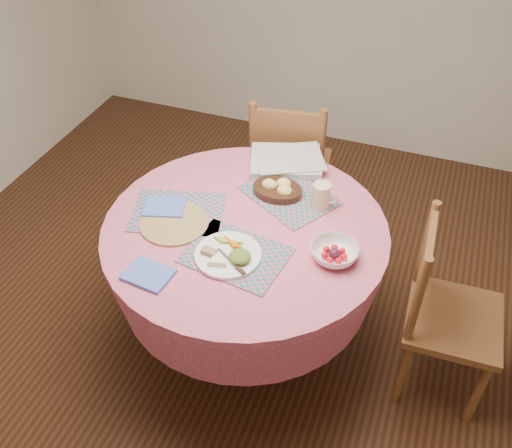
% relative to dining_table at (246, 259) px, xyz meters
% --- Properties ---
extents(ground, '(4.00, 4.00, 0.00)m').
position_rel_dining_table_xyz_m(ground, '(0.00, 0.00, -0.56)').
color(ground, '#331C0F').
rests_on(ground, ground).
extents(room_envelope, '(4.01, 4.01, 2.71)m').
position_rel_dining_table_xyz_m(room_envelope, '(0.00, 0.00, 1.16)').
color(room_envelope, silver).
rests_on(room_envelope, ground).
extents(dining_table, '(1.24, 1.24, 0.75)m').
position_rel_dining_table_xyz_m(dining_table, '(0.00, 0.00, 0.00)').
color(dining_table, '#D96591').
rests_on(dining_table, ground).
extents(chair_right, '(0.42, 0.43, 0.91)m').
position_rel_dining_table_xyz_m(chair_right, '(0.89, 0.08, -0.08)').
color(chair_right, brown).
rests_on(chair_right, ground).
extents(chair_back, '(0.50, 0.48, 0.95)m').
position_rel_dining_table_xyz_m(chair_back, '(-0.06, 0.84, -0.06)').
color(chair_back, brown).
rests_on(chair_back, ground).
extents(placemat_front, '(0.44, 0.35, 0.01)m').
position_rel_dining_table_xyz_m(placemat_front, '(0.03, -0.18, 0.20)').
color(placemat_front, '#157764').
rests_on(placemat_front, dining_table).
extents(placemat_left, '(0.46, 0.39, 0.01)m').
position_rel_dining_table_xyz_m(placemat_left, '(-0.31, -0.02, 0.20)').
color(placemat_left, '#157764').
rests_on(placemat_left, dining_table).
extents(placemat_back, '(0.50, 0.46, 0.01)m').
position_rel_dining_table_xyz_m(placemat_back, '(0.11, 0.27, 0.20)').
color(placemat_back, '#157764').
rests_on(placemat_back, dining_table).
extents(wicker_trivet, '(0.30, 0.30, 0.01)m').
position_rel_dining_table_xyz_m(wicker_trivet, '(-0.29, -0.09, 0.20)').
color(wicker_trivet, olive).
rests_on(wicker_trivet, dining_table).
extents(napkin_near, '(0.19, 0.16, 0.01)m').
position_rel_dining_table_xyz_m(napkin_near, '(-0.25, -0.40, 0.20)').
color(napkin_near, '#4E69CA').
rests_on(napkin_near, dining_table).
extents(napkin_far, '(0.21, 0.19, 0.01)m').
position_rel_dining_table_xyz_m(napkin_far, '(-0.38, -0.02, 0.21)').
color(napkin_far, '#4E69CA').
rests_on(napkin_far, placemat_left).
extents(dinner_plate, '(0.27, 0.27, 0.05)m').
position_rel_dining_table_xyz_m(dinner_plate, '(0.01, -0.21, 0.22)').
color(dinner_plate, white).
rests_on(dinner_plate, placemat_front).
extents(bread_bowl, '(0.23, 0.23, 0.08)m').
position_rel_dining_table_xyz_m(bread_bowl, '(0.06, 0.26, 0.23)').
color(bread_bowl, black).
rests_on(bread_bowl, placemat_back).
extents(latte_mug, '(0.12, 0.08, 0.12)m').
position_rel_dining_table_xyz_m(latte_mug, '(0.27, 0.24, 0.26)').
color(latte_mug, beige).
rests_on(latte_mug, placemat_back).
extents(fruit_bowl, '(0.25, 0.25, 0.06)m').
position_rel_dining_table_xyz_m(fruit_bowl, '(0.41, -0.06, 0.22)').
color(fruit_bowl, white).
rests_on(fruit_bowl, dining_table).
extents(newspaper_stack, '(0.42, 0.37, 0.04)m').
position_rel_dining_table_xyz_m(newspaper_stack, '(0.02, 0.50, 0.22)').
color(newspaper_stack, silver).
rests_on(newspaper_stack, dining_table).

